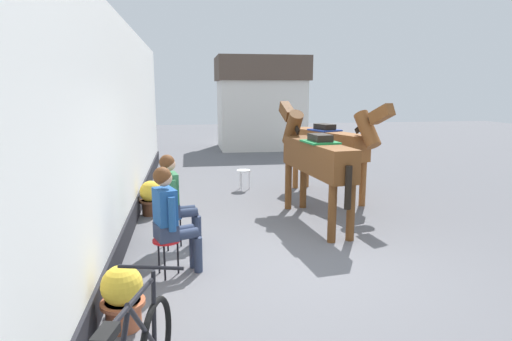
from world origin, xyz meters
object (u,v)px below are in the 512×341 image
(saddled_horse_near, at_px, (314,156))
(spare_stool_white, at_px, (244,173))
(flower_planter_farthest, at_px, (151,197))
(flower_planter_nearest, at_px, (122,296))
(seated_visitor_near, at_px, (171,215))
(seated_visitor_far, at_px, (174,196))
(saddled_horse_far, at_px, (331,144))

(saddled_horse_near, relative_size, spare_stool_white, 6.50)
(saddled_horse_near, relative_size, flower_planter_farthest, 4.67)
(flower_planter_nearest, distance_m, spare_stool_white, 5.97)
(seated_visitor_near, distance_m, saddled_horse_near, 3.08)
(seated_visitor_far, bearing_deg, saddled_horse_far, 37.85)
(seated_visitor_far, xyz_separation_m, saddled_horse_far, (3.20, 2.49, 0.38))
(flower_planter_nearest, bearing_deg, seated_visitor_far, 78.08)
(seated_visitor_near, height_order, spare_stool_white, seated_visitor_near)
(flower_planter_nearest, distance_m, flower_planter_farthest, 3.91)
(seated_visitor_far, bearing_deg, saddled_horse_near, 21.65)
(seated_visitor_near, relative_size, saddled_horse_near, 0.46)
(seated_visitor_near, bearing_deg, saddled_horse_near, 38.68)
(saddled_horse_far, bearing_deg, seated_visitor_near, -132.95)
(saddled_horse_near, xyz_separation_m, flower_planter_farthest, (-2.86, 0.83, -0.82))
(saddled_horse_far, distance_m, flower_planter_nearest, 5.95)
(seated_visitor_far, xyz_separation_m, saddled_horse_near, (2.37, 0.94, 0.38))
(saddled_horse_near, relative_size, saddled_horse_far, 1.04)
(seated_visitor_far, bearing_deg, seated_visitor_near, -91.06)
(flower_planter_nearest, height_order, flower_planter_farthest, same)
(flower_planter_farthest, height_order, spare_stool_white, flower_planter_farthest)
(seated_visitor_far, distance_m, saddled_horse_far, 4.07)
(saddled_horse_far, distance_m, spare_stool_white, 2.15)
(saddled_horse_far, xyz_separation_m, flower_planter_farthest, (-3.69, -0.72, -0.82))
(flower_planter_farthest, xyz_separation_m, spare_stool_white, (1.96, 1.74, 0.07))
(saddled_horse_near, bearing_deg, saddled_horse_far, 61.74)
(flower_planter_farthest, bearing_deg, spare_stool_white, 41.63)
(seated_visitor_far, height_order, flower_planter_nearest, seated_visitor_far)
(seated_visitor_near, bearing_deg, flower_planter_farthest, 99.69)
(flower_planter_nearest, relative_size, spare_stool_white, 1.39)
(saddled_horse_near, distance_m, spare_stool_white, 2.83)
(flower_planter_nearest, bearing_deg, saddled_horse_far, 51.71)
(seated_visitor_near, height_order, saddled_horse_far, saddled_horse_far)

